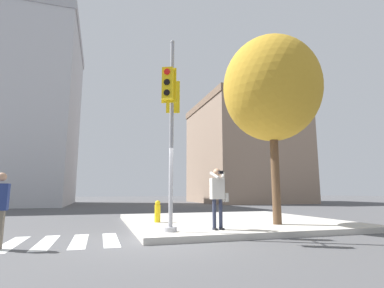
{
  "coord_description": "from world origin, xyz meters",
  "views": [
    {
      "loc": [
        -1.56,
        -7.84,
        1.25
      ],
      "look_at": [
        1.03,
        0.57,
        2.67
      ],
      "focal_mm": 28.0,
      "sensor_mm": 36.0,
      "label": 1
    }
  ],
  "objects_px": {
    "person_photographer": "(218,192)",
    "traffic_signal_pole": "(171,111)",
    "street_tree": "(272,89)",
    "fire_hydrant": "(158,211)"
  },
  "relations": [
    {
      "from": "person_photographer",
      "to": "traffic_signal_pole",
      "type": "bearing_deg",
      "value": -178.57
    },
    {
      "from": "traffic_signal_pole",
      "to": "street_tree",
      "type": "xyz_separation_m",
      "value": [
        3.91,
        0.78,
        1.35
      ]
    },
    {
      "from": "traffic_signal_pole",
      "to": "fire_hydrant",
      "type": "height_order",
      "value": "traffic_signal_pole"
    },
    {
      "from": "person_photographer",
      "to": "fire_hydrant",
      "type": "xyz_separation_m",
      "value": [
        -1.3,
        2.61,
        -0.68
      ]
    },
    {
      "from": "person_photographer",
      "to": "fire_hydrant",
      "type": "bearing_deg",
      "value": 116.46
    },
    {
      "from": "traffic_signal_pole",
      "to": "street_tree",
      "type": "relative_size",
      "value": 0.84
    },
    {
      "from": "person_photographer",
      "to": "street_tree",
      "type": "bearing_deg",
      "value": 16.95
    },
    {
      "from": "traffic_signal_pole",
      "to": "fire_hydrant",
      "type": "bearing_deg",
      "value": 86.68
    },
    {
      "from": "traffic_signal_pole",
      "to": "street_tree",
      "type": "bearing_deg",
      "value": 11.35
    },
    {
      "from": "street_tree",
      "to": "fire_hydrant",
      "type": "height_order",
      "value": "street_tree"
    }
  ]
}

